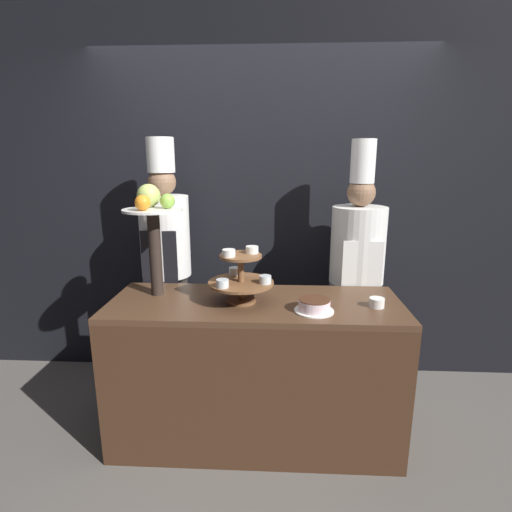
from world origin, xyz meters
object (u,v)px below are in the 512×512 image
tiered_stand (241,276)px  cake_round (314,306)px  chef_center_left (357,267)px  cup_white (377,303)px  fruit_pedestal (153,219)px  chef_left (166,257)px

tiered_stand → cake_round: 0.45m
tiered_stand → chef_center_left: size_ratio=0.21×
cake_round → cup_white: (0.36, 0.08, -0.01)m
tiered_stand → cake_round: tiered_stand is taller
fruit_pedestal → cake_round: size_ratio=3.07×
tiered_stand → chef_left: size_ratio=0.20×
tiered_stand → chef_left: chef_left is taller
cup_white → chef_left: bearing=157.2°
chef_center_left → cup_white: bearing=-89.3°
cup_white → chef_left: (-1.35, 0.57, 0.11)m
fruit_pedestal → cup_white: (1.31, -0.17, -0.44)m
fruit_pedestal → chef_left: chef_left is taller
tiered_stand → fruit_pedestal: bearing=166.5°
fruit_pedestal → cake_round: 1.08m
tiered_stand → chef_center_left: (0.77, 0.52, -0.08)m
chef_left → chef_center_left: bearing=-0.0°
cake_round → cup_white: cake_round is taller
chef_center_left → cake_round: bearing=-118.4°
tiered_stand → cake_round: size_ratio=1.75×
tiered_stand → cup_white: bearing=-3.3°
cake_round → chef_center_left: bearing=61.6°
cup_white → tiered_stand: bearing=176.7°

